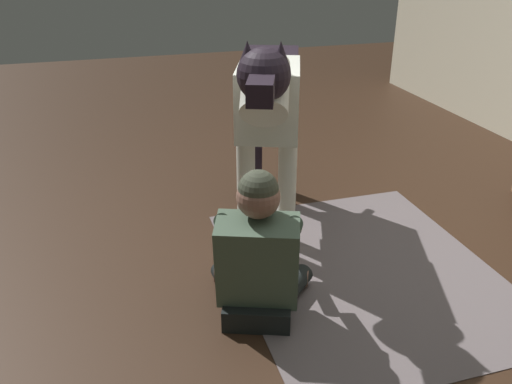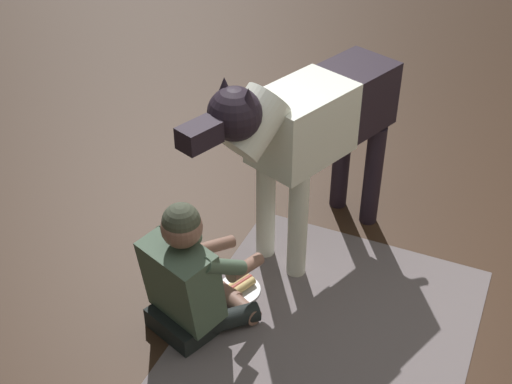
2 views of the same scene
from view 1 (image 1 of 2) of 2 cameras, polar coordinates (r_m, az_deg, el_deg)
ground_plane at (r=3.32m, az=6.61°, el=-6.76°), size 12.75×12.75×0.00m
area_rug at (r=3.21m, az=11.57°, el=-8.26°), size 1.80×1.48×0.01m
person_sitting_on_floor at (r=2.67m, az=0.28°, el=-6.98°), size 0.69×0.61×0.81m
large_dog at (r=3.28m, az=1.41°, el=9.62°), size 1.62×0.75×1.33m
hot_dog_on_plate at (r=3.13m, az=0.71°, el=-8.22°), size 0.25×0.25×0.06m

